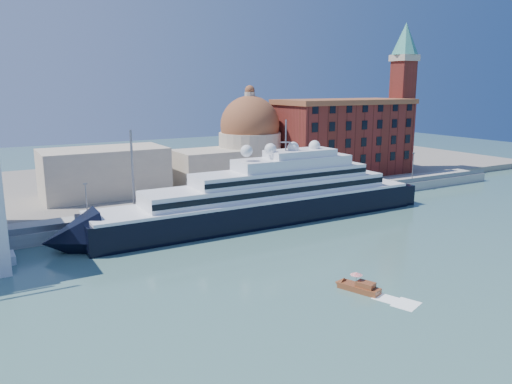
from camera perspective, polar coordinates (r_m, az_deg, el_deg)
ground at (r=88.56m, az=5.42°, el=-7.28°), size 400.00×400.00×0.00m
quay at (r=116.35m, az=-4.32°, el=-1.90°), size 180.00×10.00×2.50m
land at (r=153.56m, az=-11.01°, el=1.23°), size 260.00×72.00×2.00m
quay_fence at (r=111.99m, az=-3.33°, el=-1.46°), size 180.00×0.10×1.20m
superyacht at (r=107.50m, az=-0.33°, el=-1.28°), size 86.23×11.95×25.77m
water_taxi at (r=75.09m, az=11.81°, el=-10.55°), size 4.07×6.49×2.92m
warehouse at (r=157.39m, az=10.01°, el=6.24°), size 43.00×19.00×23.25m
campanile at (r=173.07m, az=16.42°, el=11.41°), size 8.40×8.40×47.00m
church at (r=138.38m, az=-6.29°, el=4.37°), size 66.00×18.00×25.50m
lamp_posts at (r=108.18m, az=-10.04°, el=1.54°), size 120.80×2.40×18.00m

